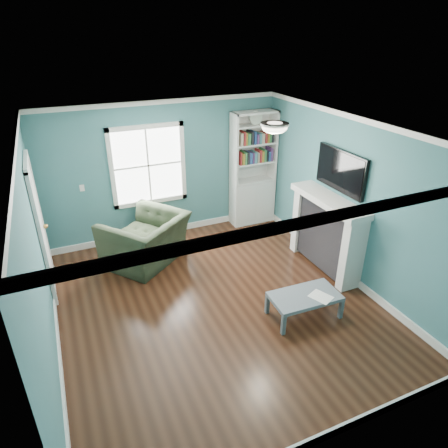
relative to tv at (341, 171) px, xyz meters
name	(u,v)px	position (x,y,z in m)	size (l,w,h in m)	color
floor	(217,303)	(-2.20, -0.20, -1.72)	(5.00, 5.00, 0.00)	black
room_walls	(216,207)	(-2.20, -0.20, -0.14)	(5.00, 5.00, 5.00)	#377377
trim	(216,230)	(-2.20, -0.20, -0.49)	(4.50, 5.00, 2.60)	white
window	(148,166)	(-2.50, 2.29, -0.27)	(1.40, 0.06, 1.50)	white
bookshelf	(252,180)	(-0.43, 2.10, -0.80)	(0.90, 0.35, 2.31)	silver
fireplace	(326,234)	(-0.12, 0.00, -1.09)	(0.44, 1.58, 1.30)	black
tv	(341,171)	(0.00, 0.00, 0.00)	(0.06, 1.10, 0.65)	black
door	(41,228)	(-4.42, 1.20, -0.65)	(0.12, 0.98, 2.17)	silver
ceiling_fixture	(275,127)	(-1.30, -0.10, 0.82)	(0.38, 0.38, 0.15)	white
light_switch	(82,188)	(-3.70, 2.28, -0.52)	(0.08, 0.01, 0.12)	white
recliner	(145,233)	(-2.86, 1.40, -1.16)	(1.29, 0.84, 1.13)	black
coffee_table	(305,298)	(-1.16, -0.96, -1.42)	(1.00, 0.58, 0.36)	#4C555B
paper_sheet	(321,297)	(-0.99, -1.09, -1.37)	(0.23, 0.30, 0.00)	white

